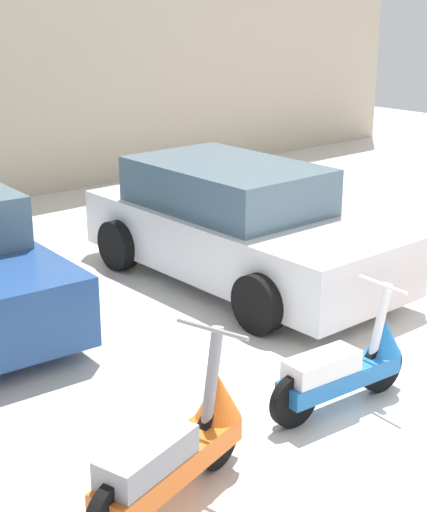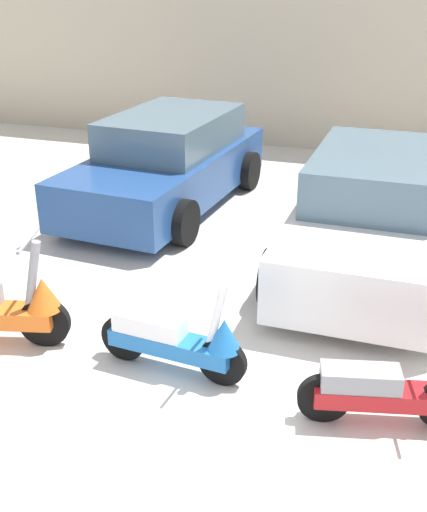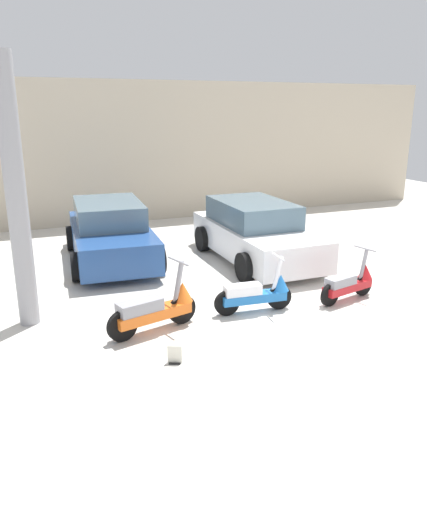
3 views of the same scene
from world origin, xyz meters
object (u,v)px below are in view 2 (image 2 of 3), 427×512
object	(u,v)px
scooter_front_right	(178,338)
car_rear_left	(168,163)
scooter_front_center	(393,388)
car_rear_center	(374,215)

from	to	relation	value
scooter_front_right	car_rear_left	world-z (taller)	car_rear_left
scooter_front_right	scooter_front_center	bearing A→B (deg)	0.90
car_rear_left	scooter_front_right	bearing A→B (deg)	27.38
car_rear_center	car_rear_left	bearing A→B (deg)	-111.43
scooter_front_center	scooter_front_right	bearing A→B (deg)	162.41
scooter_front_center	car_rear_center	size ratio (longest dim) A/B	0.33
scooter_front_center	car_rear_left	bearing A→B (deg)	117.00
scooter_front_right	car_rear_left	size ratio (longest dim) A/B	0.35
scooter_front_center	car_rear_left	distance (m)	5.48
car_rear_center	scooter_front_center	bearing A→B (deg)	9.50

